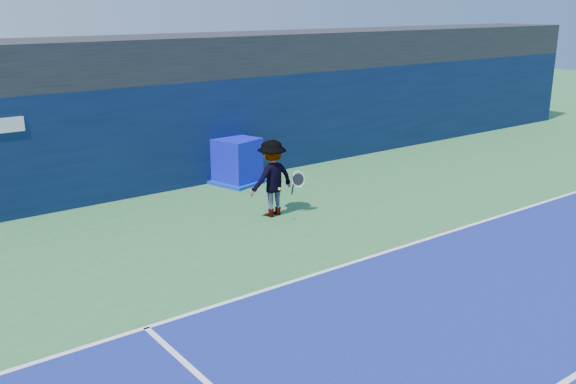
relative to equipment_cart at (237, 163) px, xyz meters
The scene contains 7 objects.
ground 9.68m from the equipment_cart, 96.00° to the right, with size 80.00×80.00×0.00m, color #32703B.
baseline 6.71m from the equipment_cart, 98.68° to the right, with size 24.00×0.10×0.01m, color white.
stadium_band 3.68m from the equipment_cart, 118.12° to the left, with size 36.00×3.00×1.20m, color black.
back_wall_assembly 1.62m from the equipment_cart, 138.75° to the left, with size 36.00×1.03×3.00m.
equipment_cart is the anchor object (origin of this frame).
tennis_player 3.27m from the equipment_cart, 107.07° to the right, with size 1.41×0.79×1.92m.
tennis_ball 4.02m from the equipment_cart, 108.06° to the right, with size 0.07×0.07×0.07m.
Camera 1 is at (-8.81, -5.96, 5.13)m, focal length 40.00 mm.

